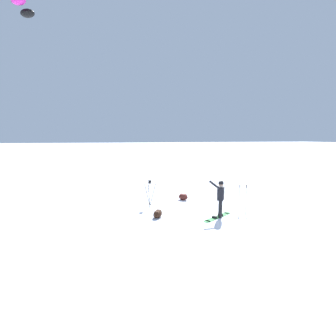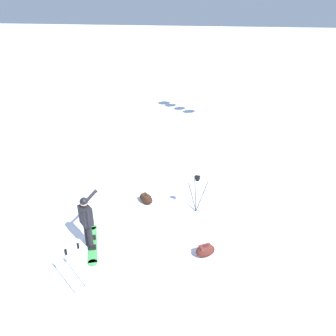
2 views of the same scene
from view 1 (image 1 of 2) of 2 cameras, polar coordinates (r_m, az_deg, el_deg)
ground_plane at (r=11.55m, az=8.23°, el=-10.44°), size 300.00×300.00×0.00m
snowboarder at (r=10.83m, az=12.29°, el=-6.31°), size 0.75×0.48×1.65m
snowboard at (r=11.06m, az=11.63°, el=-11.20°), size 1.63×1.07×0.10m
gear_bag_large at (r=10.79m, az=-2.44°, el=-10.73°), size 0.62×0.70×0.31m
camera_tripod at (r=12.29m, az=-4.35°, el=-4.67°), size 0.58×0.59×1.34m
gear_bag_small at (r=13.66m, az=3.60°, el=-6.79°), size 0.62×0.64×0.34m
ski_poles at (r=12.00m, az=17.24°, el=-5.88°), size 0.41×0.35×1.27m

